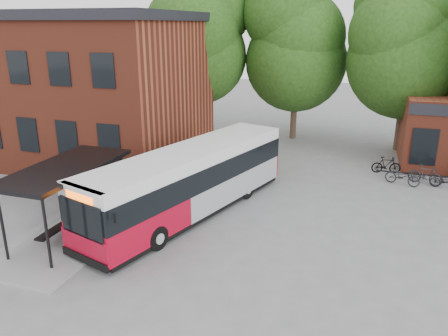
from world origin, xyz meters
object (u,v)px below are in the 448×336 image
(bicycle_1, at_px, (386,165))
(bicycle_2, at_px, (402,176))
(city_bus, at_px, (191,182))
(bicycle_3, at_px, (425,175))
(bus_shelter, at_px, (69,202))
(bicycle_4, at_px, (446,181))

(bicycle_1, height_order, bicycle_2, bicycle_1)
(city_bus, relative_size, bicycle_3, 6.75)
(bus_shelter, height_order, bicycle_2, bus_shelter)
(bus_shelter, relative_size, bicycle_1, 4.48)
(city_bus, height_order, bicycle_3, city_bus)
(bicycle_3, bearing_deg, bus_shelter, 146.66)
(bicycle_1, xyz_separation_m, bicycle_2, (0.75, -1.67, -0.02))
(bicycle_2, relative_size, bicycle_4, 1.14)
(bicycle_3, xyz_separation_m, bicycle_4, (0.95, -0.35, -0.10))
(bicycle_1, bearing_deg, city_bus, 124.59)
(city_bus, xyz_separation_m, bicycle_4, (10.96, 6.70, -1.04))
(bicycle_1, height_order, bicycle_4, bicycle_1)
(bicycle_3, bearing_deg, city_bus, 143.98)
(bicycle_2, bearing_deg, bus_shelter, 148.13)
(city_bus, bearing_deg, bicycle_4, 48.51)
(bicycle_2, xyz_separation_m, bicycle_3, (1.11, 0.45, 0.05))
(bicycle_2, bearing_deg, city_bus, 145.68)
(bicycle_1, xyz_separation_m, bicycle_3, (1.86, -1.22, 0.03))
(city_bus, height_order, bicycle_2, city_bus)
(bus_shelter, distance_m, bicycle_4, 17.76)
(city_bus, bearing_deg, bus_shelter, -118.48)
(bicycle_3, bearing_deg, bicycle_2, 131.06)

